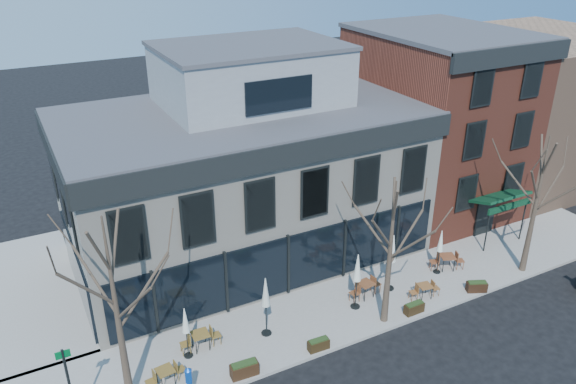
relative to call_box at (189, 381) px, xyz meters
name	(u,v)px	position (x,y,z in m)	size (l,w,h in m)	color
ground	(287,296)	(6.43, 4.20, -0.91)	(120.00, 120.00, 0.00)	black
sidewalk_front	(366,299)	(9.68, 2.05, -0.83)	(33.50, 4.70, 0.15)	gray
sidewalk_side	(31,294)	(-4.82, 10.20, -0.83)	(4.50, 12.00, 0.15)	gray
corner_building	(244,172)	(6.50, 9.27, 3.82)	(18.39, 10.39, 11.10)	beige
red_brick_building	(435,121)	(19.43, 9.18, 4.73)	(8.20, 11.78, 11.18)	brown
bg_building	(532,105)	(29.43, 10.20, 4.09)	(12.00, 12.00, 10.00)	#8C664C
tree_corner	(117,311)	(-2.06, 1.00, 3.34)	(3.93, 3.98, 7.92)	#382B21
tree_mid	(390,252)	(9.44, 0.30, 2.89)	(3.50, 3.55, 7.04)	#382B21
tree_right	(536,204)	(18.44, 0.30, 3.11)	(3.72, 3.77, 7.48)	#382B21
sign_pole	(69,383)	(-4.07, 0.70, 1.17)	(0.50, 0.10, 3.40)	black
call_box	(189,381)	(0.00, 0.00, 0.00)	(0.30, 0.28, 1.43)	#0D44AB
cafe_set_0	(166,375)	(-0.63, 1.07, -0.31)	(1.69, 0.74, 0.87)	brown
cafe_set_1	(201,339)	(1.31, 2.41, -0.27)	(1.82, 0.75, 0.95)	brown
cafe_set_3	(365,288)	(9.69, 2.21, -0.26)	(1.86, 0.82, 0.96)	brown
cafe_set_4	(425,290)	(12.21, 0.82, -0.32)	(1.64, 0.74, 0.84)	brown
cafe_set_5	(447,261)	(14.91, 2.24, -0.25)	(1.89, 1.13, 0.98)	brown
umbrella_0	(185,323)	(0.66, 2.19, 0.98)	(0.39, 0.39, 2.46)	black
umbrella_1	(266,295)	(4.20, 1.96, 1.32)	(0.47, 0.47, 2.94)	black
umbrella_2	(357,271)	(8.79, 1.73, 1.30)	(0.47, 0.47, 2.92)	black
umbrella_3	(392,251)	(11.13, 2.18, 1.42)	(0.49, 0.49, 3.08)	black
umbrella_4	(440,243)	(14.26, 2.22, 1.00)	(0.40, 0.40, 2.49)	black
planter_0	(244,369)	(2.31, 0.06, -0.44)	(1.16, 0.53, 0.64)	#321E10
planter_1	(319,344)	(5.74, 0.00, -0.50)	(0.95, 0.41, 0.52)	black
planter_2	(414,308)	(10.99, 0.09, -0.48)	(0.98, 0.40, 0.55)	black
planter_3	(477,286)	(14.85, 0.00, -0.48)	(1.07, 0.77, 0.56)	black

